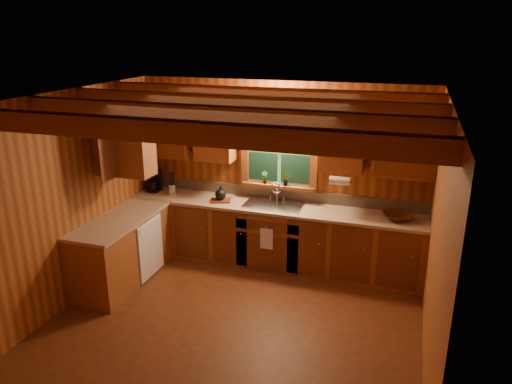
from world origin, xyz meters
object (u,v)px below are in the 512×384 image
Objects in this scene: coffee_maker at (155,181)px; wicker_basket at (397,216)px; sink at (274,208)px; cutting_board at (221,200)px.

wicker_basket is at bearing -3.22° from coffee_maker.
sink is 2.86× the size of cutting_board.
coffee_maker is at bearing 178.17° from sink.
cutting_board is at bearing -178.70° from wicker_basket.
coffee_maker is (-1.92, 0.06, 0.21)m from sink.
wicker_basket is (3.60, -0.09, -0.12)m from coffee_maker.
cutting_board is at bearing -9.07° from coffee_maker.
wicker_basket is at bearing -16.72° from cutting_board.
coffee_maker reaches higher than cutting_board.
sink is at bearing -3.61° from coffee_maker.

